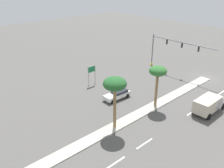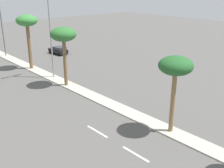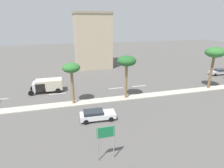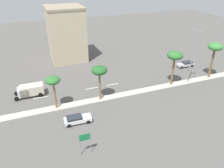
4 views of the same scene
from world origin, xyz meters
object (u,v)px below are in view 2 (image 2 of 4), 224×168
at_px(palm_tree_rear, 176,68).
at_px(palm_tree_near, 27,23).
at_px(sedan_black_trailing, 58,50).
at_px(street_lamp_front, 1,22).
at_px(palm_tree_center, 63,36).
at_px(street_lamp_leading, 50,29).

xyz_separation_m(palm_tree_rear, palm_tree_near, (-0.09, 26.82, 1.12)).
height_order(palm_tree_near, sedan_black_trailing, palm_tree_near).
relative_size(palm_tree_rear, street_lamp_front, 0.66).
distance_m(palm_tree_near, sedan_black_trailing, 12.02).
relative_size(palm_tree_center, street_lamp_leading, 0.64).
relative_size(palm_tree_rear, sedan_black_trailing, 1.64).
xyz_separation_m(palm_tree_near, street_lamp_front, (0.32, 10.99, -0.90)).
bearing_deg(palm_tree_near, palm_tree_center, -91.11).
bearing_deg(street_lamp_front, sedan_black_trailing, -33.28).
relative_size(palm_tree_rear, palm_tree_center, 0.91).
bearing_deg(street_lamp_front, street_lamp_leading, -90.01).
bearing_deg(palm_tree_center, street_lamp_leading, 82.73).
relative_size(palm_tree_near, street_lamp_leading, 0.70).
height_order(palm_tree_center, sedan_black_trailing, palm_tree_center).
distance_m(palm_tree_center, palm_tree_near, 10.28).
distance_m(palm_tree_rear, palm_tree_center, 16.57).
height_order(palm_tree_rear, palm_tree_near, palm_tree_near).
xyz_separation_m(street_lamp_leading, sedan_black_trailing, (8.16, 11.87, -6.11)).
xyz_separation_m(street_lamp_leading, street_lamp_front, (0.00, 17.22, -0.62)).
bearing_deg(palm_tree_near, sedan_black_trailing, 33.64).
bearing_deg(street_lamp_leading, palm_tree_center, -97.27).
bearing_deg(sedan_black_trailing, street_lamp_front, 146.72).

